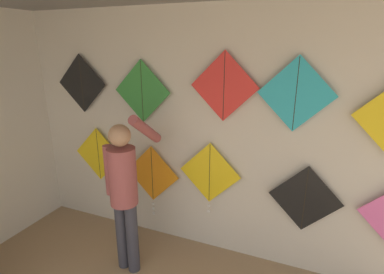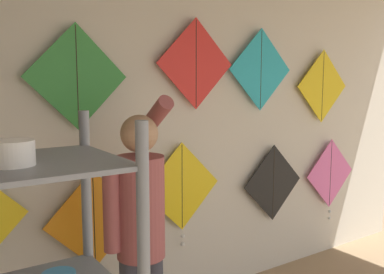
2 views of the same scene
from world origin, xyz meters
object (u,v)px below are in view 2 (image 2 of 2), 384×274
Objects in this scene: kite_1 at (94,224)px; kite_3 at (273,183)px; kite_4 at (330,175)px; kite_6 at (77,77)px; kite_9 at (323,86)px; shopkeeper at (140,226)px; kite_7 at (196,64)px; kite_2 at (182,189)px; kite_8 at (261,70)px.

kite_3 reaches higher than kite_1.
kite_4 is 1.19× the size of kite_6.
kite_3 is at bearing 180.00° from kite_9.
shopkeeper is 2.44× the size of kite_7.
kite_2 reaches higher than kite_1.
kite_3 reaches higher than kite_4.
kite_8 is 0.86m from kite_9.
kite_3 is at bearing 0.00° from kite_6.
kite_1 is 1.94m from kite_8.
kite_1 is 1.08× the size of kite_4.
kite_4 is at bearing 0.00° from kite_1.
kite_8 reaches higher than kite_4.
kite_6 is 2.52m from kite_9.
kite_2 is 1.01m from kite_7.
shopkeeper is 1.10m from kite_6.
kite_4 is 2.88m from kite_6.
kite_1 is 1.29× the size of kite_3.
shopkeeper is at bearing -137.84° from kite_2.
kite_2 is at bearing 180.00° from kite_4.
kite_7 reaches higher than kite_3.
kite_1 is at bearing -179.96° from kite_7.
kite_9 is at bearing 20.82° from shopkeeper.
kite_1 is 1.05m from kite_6.
kite_9 is (2.39, 0.64, 0.80)m from shopkeeper.
kite_2 is 1.03m from kite_3.
kite_2 is 1.19× the size of kite_7.
kite_6 is 1.00× the size of kite_9.
shopkeeper is 1.90× the size of kite_1.
kite_1 is 0.76m from kite_2.
kite_7 is at bearing 42.99° from shopkeeper.
kite_8 reaches higher than kite_6.
shopkeeper is 2.44× the size of kite_6.
kite_4 is at bearing -0.02° from kite_8.
kite_4 is at bearing -0.01° from kite_7.
kite_1 is at bearing -179.98° from kite_3.
kite_8 is (0.84, 0.00, 0.97)m from kite_2.
kite_2 is at bearing 0.01° from kite_1.
kite_9 is at bearing 0.00° from kite_6.
kite_2 is 1.87m from kite_9.
kite_9 is at bearing 0.00° from kite_3.
shopkeeper is 0.66m from kite_1.
kite_9 reaches higher than shopkeeper.
shopkeeper is at bearing -142.80° from kite_7.
kite_6 reaches higher than kite_3.
kite_7 is (0.14, 0.00, 1.00)m from kite_2.
kite_1 is at bearing -179.98° from kite_8.
kite_4 is at bearing 19.80° from shopkeeper.
shopkeeper reaches higher than kite_2.
kite_4 is 1.19× the size of kite_9.
kite_7 is (-0.89, 0.00, 1.09)m from kite_3.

